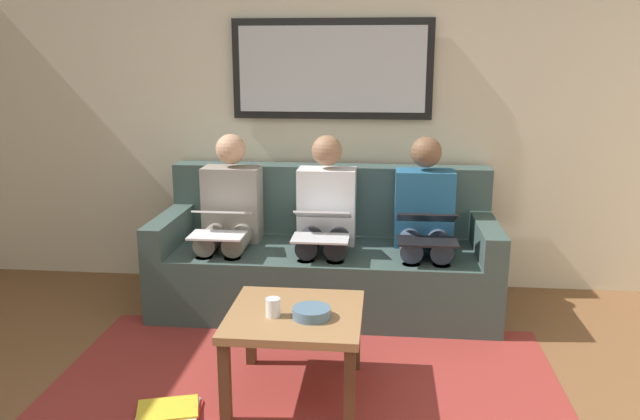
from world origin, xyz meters
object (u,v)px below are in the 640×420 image
object	(u,v)px
laptop_silver	(322,225)
magazine_stack	(169,411)
coffee_table	(295,324)
couch	(326,259)
laptop_black	(427,228)
person_right	(229,216)
person_middle	(325,218)
laptop_white	(220,222)
cup	(273,307)
bowl	(312,313)
person_left	(424,221)
framed_mirror	(332,69)

from	to	relation	value
laptop_silver	magazine_stack	size ratio (longest dim) A/B	1.13
coffee_table	couch	bearing A→B (deg)	-91.92
laptop_black	person_right	size ratio (longest dim) A/B	0.32
person_middle	laptop_white	xyz separation A→B (m)	(0.64, 0.24, 0.02)
person_right	laptop_silver	bearing A→B (deg)	159.92
cup	laptop_white	bearing A→B (deg)	-62.53
magazine_stack	cup	bearing A→B (deg)	-157.19
bowl	magazine_stack	size ratio (longest dim) A/B	0.55
bowl	person_left	xyz separation A→B (m)	(-0.59, -1.21, 0.15)
coffee_table	person_right	distance (m)	1.32
cup	laptop_black	size ratio (longest dim) A/B	0.24
laptop_white	cup	bearing A→B (deg)	117.47
laptop_black	magazine_stack	bearing A→B (deg)	43.28
framed_mirror	coffee_table	distance (m)	1.99
couch	person_middle	world-z (taller)	person_middle
bowl	laptop_white	bearing A→B (deg)	-54.55
person_left	laptop_black	bearing A→B (deg)	90.00
cup	magazine_stack	distance (m)	0.69
laptop_silver	magazine_stack	xyz separation A→B (m)	(0.61, 1.17, -0.61)
couch	person_middle	size ratio (longest dim) A/B	1.93
person_middle	laptop_white	world-z (taller)	person_middle
framed_mirror	cup	world-z (taller)	framed_mirror
coffee_table	bowl	distance (m)	0.14
bowl	laptop_white	distance (m)	1.20
couch	laptop_silver	size ratio (longest dim) A/B	5.91
couch	person_right	size ratio (longest dim) A/B	1.93
coffee_table	framed_mirror	bearing A→B (deg)	-91.46
framed_mirror	person_right	bearing A→B (deg)	35.53
bowl	person_middle	world-z (taller)	person_middle
laptop_silver	person_left	bearing A→B (deg)	-159.92
person_right	framed_mirror	bearing A→B (deg)	-144.47
person_middle	person_left	bearing A→B (deg)	180.00
person_left	coffee_table	bearing A→B (deg)	59.35
framed_mirror	coffee_table	bearing A→B (deg)	88.54
couch	person_right	bearing A→B (deg)	6.13
coffee_table	laptop_silver	size ratio (longest dim) A/B	1.74
laptop_black	laptop_silver	world-z (taller)	same
person_middle	laptop_silver	size ratio (longest dim) A/B	3.06
person_left	laptop_black	distance (m)	0.23
framed_mirror	cup	bearing A→B (deg)	85.30
laptop_white	magazine_stack	distance (m)	1.31
cup	bowl	world-z (taller)	cup
bowl	coffee_table	bearing A→B (deg)	-33.80
framed_mirror	bowl	size ratio (longest dim) A/B	7.54
cup	person_left	world-z (taller)	person_left
laptop_silver	person_middle	bearing A→B (deg)	-90.00
person_middle	laptop_black	bearing A→B (deg)	160.00
laptop_silver	laptop_white	world-z (taller)	laptop_silver
couch	magazine_stack	distance (m)	1.62
framed_mirror	laptop_black	distance (m)	1.32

